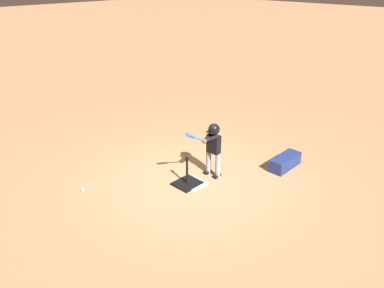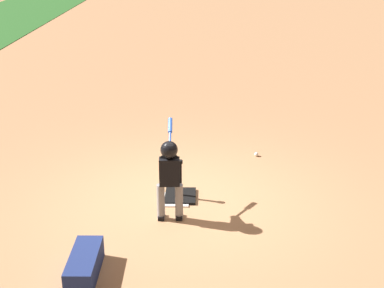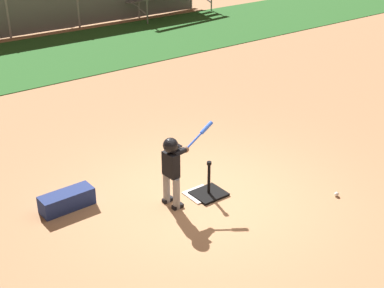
{
  "view_description": "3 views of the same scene",
  "coord_description": "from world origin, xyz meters",
  "px_view_note": "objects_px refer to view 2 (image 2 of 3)",
  "views": [
    {
      "loc": [
        4.78,
        4.67,
        3.94
      ],
      "look_at": [
        -0.22,
        -0.19,
        0.71
      ],
      "focal_mm": 35.0,
      "sensor_mm": 36.0,
      "label": 1
    },
    {
      "loc": [
        -7.07,
        -0.3,
        3.75
      ],
      "look_at": [
        0.02,
        -0.15,
        0.92
      ],
      "focal_mm": 50.0,
      "sensor_mm": 36.0,
      "label": 2
    },
    {
      "loc": [
        -4.61,
        -5.75,
        4.53
      ],
      "look_at": [
        -0.0,
        0.27,
        0.88
      ],
      "focal_mm": 50.0,
      "sensor_mm": 36.0,
      "label": 3
    }
  ],
  "objects_px": {
    "baseball": "(256,154)",
    "equipment_bag": "(84,265)",
    "batter_child": "(170,170)",
    "batting_tee": "(180,193)"
  },
  "relations": [
    {
      "from": "baseball",
      "to": "equipment_bag",
      "type": "xyz_separation_m",
      "value": [
        -3.62,
        2.33,
        0.1
      ]
    },
    {
      "from": "baseball",
      "to": "batter_child",
      "type": "bearing_deg",
      "value": 147.82
    },
    {
      "from": "batter_child",
      "to": "baseball",
      "type": "relative_size",
      "value": 16.59
    },
    {
      "from": "batting_tee",
      "to": "batter_child",
      "type": "height_order",
      "value": "batter_child"
    },
    {
      "from": "batter_child",
      "to": "equipment_bag",
      "type": "xyz_separation_m",
      "value": [
        -1.38,
        0.92,
        -0.6
      ]
    },
    {
      "from": "batting_tee",
      "to": "batter_child",
      "type": "relative_size",
      "value": 0.5
    },
    {
      "from": "batter_child",
      "to": "batting_tee",
      "type": "bearing_deg",
      "value": -10.56
    },
    {
      "from": "batting_tee",
      "to": "baseball",
      "type": "bearing_deg",
      "value": -38.67
    },
    {
      "from": "batter_child",
      "to": "baseball",
      "type": "bearing_deg",
      "value": -32.18
    },
    {
      "from": "batter_child",
      "to": "equipment_bag",
      "type": "height_order",
      "value": "batter_child"
    }
  ]
}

